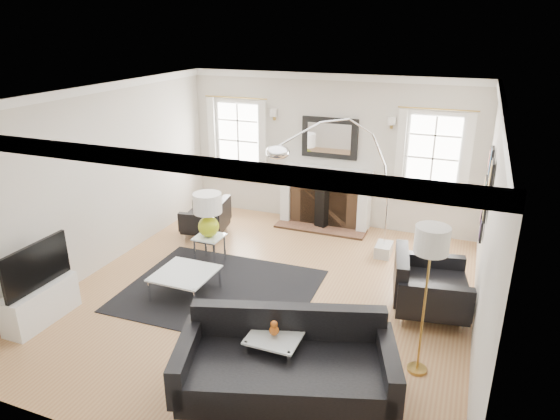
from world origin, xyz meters
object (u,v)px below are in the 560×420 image
at_px(armchair_left, 208,219).
at_px(armchair_right, 426,288).
at_px(fireplace, 325,198).
at_px(arc_floor_lamp, 336,186).
at_px(gourd_lamp, 208,212).
at_px(sofa, 286,365).
at_px(coffee_table, 185,274).

height_order(armchair_left, armchair_right, armchair_right).
distance_m(fireplace, arc_floor_lamp, 1.81).
bearing_deg(gourd_lamp, sofa, -47.22).
bearing_deg(sofa, armchair_right, 61.75).
xyz_separation_m(armchair_right, arc_floor_lamp, (-1.53, 0.98, 0.92)).
bearing_deg(armchair_right, armchair_left, 162.02).
xyz_separation_m(coffee_table, arc_floor_lamp, (1.67, 1.71, 0.98)).
xyz_separation_m(armchair_left, coffee_table, (0.75, -2.02, 0.01)).
relative_size(armchair_right, arc_floor_lamp, 0.48).
bearing_deg(arc_floor_lamp, fireplace, 111.40).
height_order(fireplace, sofa, fireplace).
relative_size(sofa, armchair_right, 2.02).
height_order(armchair_right, gourd_lamp, gourd_lamp).
bearing_deg(coffee_table, arc_floor_lamp, 45.78).
relative_size(fireplace, armchair_right, 1.45).
relative_size(sofa, coffee_table, 2.97).
height_order(sofa, armchair_left, sofa).
distance_m(sofa, armchair_left, 4.42).
bearing_deg(sofa, coffee_table, 145.84).
bearing_deg(sofa, fireplace, 102.01).
bearing_deg(armchair_left, gourd_lamp, -59.84).
distance_m(armchair_right, gourd_lamp, 3.41).
bearing_deg(sofa, gourd_lamp, 132.78).
xyz_separation_m(sofa, arc_floor_lamp, (-0.39, 3.11, 0.92)).
xyz_separation_m(fireplace, gourd_lamp, (-1.23, -2.24, 0.34)).
distance_m(armchair_right, arc_floor_lamp, 2.03).
distance_m(sofa, armchair_right, 2.42).
height_order(armchair_left, coffee_table, armchair_left).
xyz_separation_m(coffee_table, gourd_lamp, (-0.16, 1.00, 0.56)).
xyz_separation_m(gourd_lamp, arc_floor_lamp, (1.83, 0.71, 0.42)).
bearing_deg(armchair_right, arc_floor_lamp, 147.43).
bearing_deg(coffee_table, armchair_left, 110.46).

